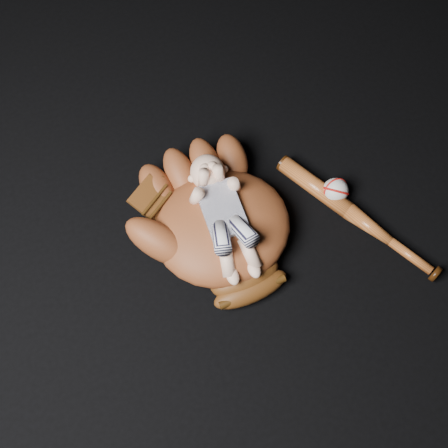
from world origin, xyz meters
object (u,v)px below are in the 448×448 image
(newborn_baby, at_px, (226,218))
(baseball_bat, at_px, (357,217))
(baseball, at_px, (335,191))
(baseball_glove, at_px, (222,224))

(newborn_baby, bearing_deg, baseball_bat, -10.00)
(baseball_bat, height_order, baseball, baseball)
(baseball_glove, distance_m, baseball_bat, 0.37)
(baseball_glove, relative_size, baseball, 7.10)
(baseball_glove, distance_m, baseball, 0.33)
(baseball_glove, relative_size, baseball_bat, 0.99)
(baseball, bearing_deg, baseball_bat, -71.75)
(baseball_glove, bearing_deg, newborn_baby, -62.20)
(newborn_baby, xyz_separation_m, baseball, (0.32, 0.03, -0.09))
(newborn_baby, distance_m, baseball_bat, 0.37)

